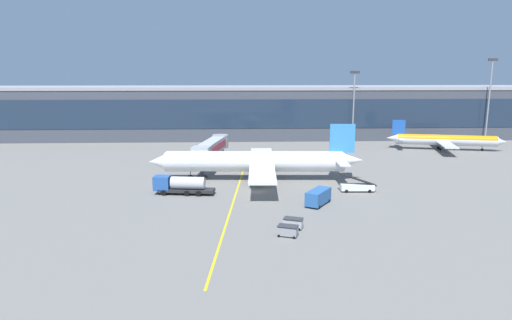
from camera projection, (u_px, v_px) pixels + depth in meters
The scene contains 13 objects.
ground_plane at pixel (259, 191), 82.17m from camera, with size 700.00×700.00×0.00m, color slate.
apron_lead_in_line at pixel (237, 188), 83.98m from camera, with size 0.30×80.00×0.01m, color yellow.
terminal_building at pixel (268, 112), 147.42m from camera, with size 214.15×19.47×16.88m.
main_airliner at pixel (256, 161), 89.95m from camera, with size 43.22×34.26×11.37m.
jet_bridge at pixel (212, 147), 100.67m from camera, with size 7.24×20.67×6.54m.
fuel_tanker at pixel (180, 185), 79.85m from camera, with size 11.03×3.81×3.25m.
belt_loader at pixel (357, 186), 81.65m from camera, with size 6.94×2.15×3.49m.
lavatory_truck at pixel (319, 196), 73.61m from camera, with size 5.08×6.12×2.50m.
baggage_cart_0 at pixel (288, 231), 59.54m from camera, with size 3.02×2.36×1.48m.
baggage_cart_1 at pixel (293, 223), 62.53m from camera, with size 3.02×2.36×1.48m.
commuter_jet_far at pixel (445, 140), 124.80m from camera, with size 31.49×25.29×8.16m.
apron_light_mast_0 at pixel (354, 101), 135.85m from camera, with size 2.80×0.50×21.78m.
apron_light_mast_1 at pixel (490, 94), 137.13m from camera, with size 2.80×0.50×25.51m.
Camera 1 is at (-3.71, -79.41, 21.55)m, focal length 31.42 mm.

